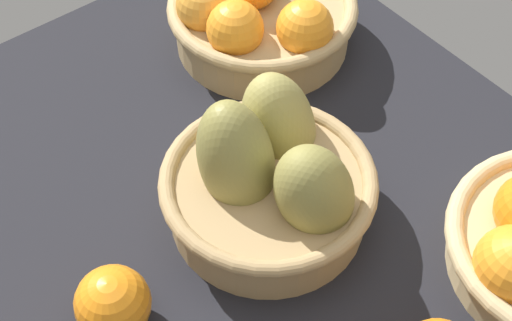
# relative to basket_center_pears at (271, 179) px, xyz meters

# --- Properties ---
(market_tray) EXTENTS (0.84, 0.72, 0.03)m
(market_tray) POSITION_rel_basket_center_pears_xyz_m (0.00, -0.03, -0.07)
(market_tray) COLOR black
(market_tray) RESTS_ON ground
(basket_center_pears) EXTENTS (0.22, 0.22, 0.16)m
(basket_center_pears) POSITION_rel_basket_center_pears_xyz_m (0.00, 0.00, 0.00)
(basket_center_pears) COLOR tan
(basket_center_pears) RESTS_ON market_tray
(basket_far_left) EXTENTS (0.24, 0.24, 0.12)m
(basket_far_left) POSITION_rel_basket_center_pears_xyz_m (-0.22, 0.15, -0.00)
(basket_far_left) COLOR tan
(basket_far_left) RESTS_ON market_tray
(loose_orange_front_gap) EXTENTS (0.07, 0.07, 0.07)m
(loose_orange_front_gap) POSITION_rel_basket_center_pears_xyz_m (0.01, -0.20, -0.02)
(loose_orange_front_gap) COLOR orange
(loose_orange_front_gap) RESTS_ON market_tray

